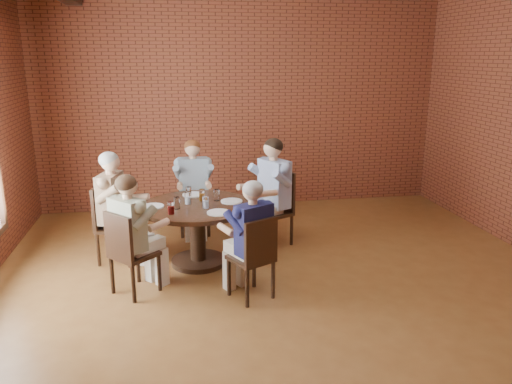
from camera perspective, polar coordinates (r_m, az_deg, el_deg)
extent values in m
plane|color=brown|center=(5.30, 4.17, -12.16)|extent=(7.00, 7.00, 0.00)
plane|color=brown|center=(8.18, -1.59, 10.12)|extent=(7.00, 0.00, 7.00)
cylinder|color=black|center=(6.16, -6.57, -7.84)|extent=(0.66, 0.66, 0.06)
cylinder|color=black|center=(6.04, -6.66, -5.05)|extent=(0.19, 0.19, 0.64)
cylinder|color=#3F2217|center=(5.92, -6.78, -1.65)|extent=(1.31, 1.31, 0.05)
cube|color=black|center=(6.61, 1.63, -2.42)|extent=(0.63, 0.63, 0.04)
cube|color=black|center=(6.65, 3.09, 0.27)|extent=(0.25, 0.43, 0.53)
cylinder|color=black|center=(6.71, -0.84, -4.14)|extent=(0.04, 0.04, 0.41)
cylinder|color=black|center=(6.41, 1.31, -5.12)|extent=(0.04, 0.04, 0.41)
cylinder|color=black|center=(6.95, 1.89, -3.47)|extent=(0.04, 0.04, 0.41)
cylinder|color=black|center=(6.65, 4.08, -4.37)|extent=(0.04, 0.04, 0.41)
cube|color=black|center=(7.06, -7.06, -1.36)|extent=(0.43, 0.43, 0.04)
cube|color=black|center=(7.17, -7.18, 1.08)|extent=(0.42, 0.05, 0.48)
cylinder|color=black|center=(6.95, -8.45, -3.63)|extent=(0.04, 0.04, 0.41)
cylinder|color=black|center=(6.96, -5.45, -3.50)|extent=(0.04, 0.04, 0.41)
cylinder|color=black|center=(7.30, -8.48, -2.70)|extent=(0.04, 0.04, 0.41)
cylinder|color=black|center=(7.30, -5.63, -2.58)|extent=(0.04, 0.04, 0.41)
cube|color=black|center=(6.29, -15.51, -3.92)|extent=(0.54, 0.54, 0.04)
cube|color=black|center=(6.28, -17.38, -1.50)|extent=(0.15, 0.43, 0.50)
cylinder|color=black|center=(6.14, -14.32, -6.56)|extent=(0.04, 0.04, 0.41)
cylinder|color=black|center=(6.47, -13.22, -5.34)|extent=(0.04, 0.04, 0.41)
cylinder|color=black|center=(6.27, -17.59, -6.33)|extent=(0.04, 0.04, 0.41)
cylinder|color=black|center=(6.60, -16.34, -5.15)|extent=(0.04, 0.04, 0.41)
cube|color=black|center=(5.42, -13.72, -6.93)|extent=(0.57, 0.57, 0.04)
cube|color=black|center=(5.23, -15.46, -4.94)|extent=(0.30, 0.33, 0.46)
cylinder|color=black|center=(5.49, -11.00, -9.05)|extent=(0.04, 0.04, 0.41)
cylinder|color=black|center=(5.74, -13.33, -8.09)|extent=(0.04, 0.04, 0.41)
cylinder|color=black|center=(5.29, -13.84, -10.19)|extent=(0.04, 0.04, 0.41)
cylinder|color=black|center=(5.55, -16.12, -9.13)|extent=(0.04, 0.04, 0.41)
cube|color=black|center=(5.17, -0.61, -7.59)|extent=(0.52, 0.52, 0.04)
cube|color=black|center=(4.95, 0.58, -5.64)|extent=(0.37, 0.21, 0.45)
cylinder|color=black|center=(5.47, -0.22, -8.82)|extent=(0.04, 0.04, 0.41)
cylinder|color=black|center=(5.30, -3.13, -9.68)|extent=(0.04, 0.04, 0.41)
cylinder|color=black|center=(5.24, 1.96, -10.00)|extent=(0.04, 0.04, 0.41)
cylinder|color=black|center=(5.06, -1.01, -10.96)|extent=(0.04, 0.04, 0.41)
cylinder|color=white|center=(5.98, -2.81, -1.05)|extent=(0.26, 0.26, 0.01)
cylinder|color=white|center=(6.31, -7.24, -0.29)|extent=(0.26, 0.26, 0.01)
cylinder|color=white|center=(5.89, -11.73, -1.62)|extent=(0.26, 0.26, 0.01)
cylinder|color=white|center=(5.57, -4.31, -2.35)|extent=(0.26, 0.26, 0.01)
cylinder|color=white|center=(6.03, -4.53, -0.34)|extent=(0.07, 0.07, 0.14)
cylinder|color=white|center=(6.05, -6.19, -0.34)|extent=(0.07, 0.07, 0.14)
cylinder|color=white|center=(6.18, -7.71, -0.05)|extent=(0.07, 0.07, 0.14)
cylinder|color=white|center=(5.93, -7.81, -0.71)|extent=(0.07, 0.07, 0.14)
cylinder|color=white|center=(5.75, -9.02, -1.26)|extent=(0.07, 0.07, 0.14)
cylinder|color=white|center=(5.58, -9.71, -1.81)|extent=(0.07, 0.07, 0.14)
cylinder|color=white|center=(5.75, -5.79, -1.15)|extent=(0.07, 0.07, 0.14)
cube|color=black|center=(5.53, -3.06, -2.49)|extent=(0.08, 0.14, 0.01)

